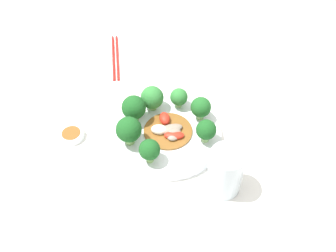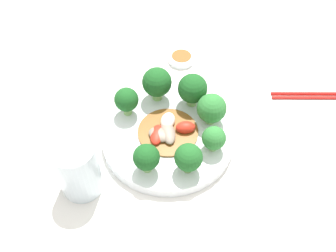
{
  "view_description": "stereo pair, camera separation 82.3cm",
  "coord_description": "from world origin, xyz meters",
  "px_view_note": "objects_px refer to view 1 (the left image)",
  "views": [
    {
      "loc": [
        -0.62,
        0.25,
        1.43
      ],
      "look_at": [
        -0.04,
        0.02,
        0.74
      ],
      "focal_mm": 42.0,
      "sensor_mm": 36.0,
      "label": 1
    },
    {
      "loc": [
        -0.16,
        -0.43,
        1.32
      ],
      "look_at": [
        -0.04,
        0.02,
        0.74
      ],
      "focal_mm": 42.0,
      "sensor_mm": 36.0,
      "label": 2
    }
  ],
  "objects_px": {
    "drinking_glass": "(225,171)",
    "chopsticks": "(115,57)",
    "plate": "(168,135)",
    "broccoli_northwest": "(150,150)",
    "broccoli_northeast": "(134,108)",
    "broccoli_north": "(129,130)",
    "broccoli_southwest": "(206,130)",
    "stirfry_center": "(168,130)",
    "broccoli_southeast": "(179,97)",
    "broccoli_south": "(201,107)",
    "sauce_dish": "(72,135)",
    "broccoli_east": "(152,98)"
  },
  "relations": [
    {
      "from": "drinking_glass",
      "to": "chopsticks",
      "type": "xyz_separation_m",
      "value": [
        0.52,
        0.09,
        -0.05
      ]
    },
    {
      "from": "plate",
      "to": "broccoli_northwest",
      "type": "height_order",
      "value": "broccoli_northwest"
    },
    {
      "from": "broccoli_northeast",
      "to": "broccoli_north",
      "type": "xyz_separation_m",
      "value": [
        -0.06,
        0.03,
        0.0
      ]
    },
    {
      "from": "drinking_glass",
      "to": "broccoli_southwest",
      "type": "bearing_deg",
      "value": -5.24
    },
    {
      "from": "broccoli_northwest",
      "to": "drinking_glass",
      "type": "distance_m",
      "value": 0.17
    },
    {
      "from": "broccoli_northeast",
      "to": "stirfry_center",
      "type": "height_order",
      "value": "broccoli_northeast"
    },
    {
      "from": "broccoli_southeast",
      "to": "broccoli_south",
      "type": "bearing_deg",
      "value": -150.54
    },
    {
      "from": "drinking_glass",
      "to": "sauce_dish",
      "type": "relative_size",
      "value": 1.87
    },
    {
      "from": "plate",
      "to": "broccoli_north",
      "type": "bearing_deg",
      "value": 88.64
    },
    {
      "from": "chopsticks",
      "to": "drinking_glass",
      "type": "bearing_deg",
      "value": -170.13
    },
    {
      "from": "plate",
      "to": "broccoli_southeast",
      "type": "relative_size",
      "value": 4.76
    },
    {
      "from": "broccoli_southeast",
      "to": "broccoli_southwest",
      "type": "height_order",
      "value": "broccoli_southwest"
    },
    {
      "from": "broccoli_southeast",
      "to": "stirfry_center",
      "type": "relative_size",
      "value": 0.46
    },
    {
      "from": "broccoli_northwest",
      "to": "stirfry_center",
      "type": "distance_m",
      "value": 0.1
    },
    {
      "from": "broccoli_southeast",
      "to": "stirfry_center",
      "type": "xyz_separation_m",
      "value": [
        -0.07,
        0.06,
        -0.02
      ]
    },
    {
      "from": "broccoli_northeast",
      "to": "plate",
      "type": "bearing_deg",
      "value": -137.12
    },
    {
      "from": "chopsticks",
      "to": "broccoli_east",
      "type": "bearing_deg",
      "value": -174.88
    },
    {
      "from": "broccoli_southwest",
      "to": "broccoli_northeast",
      "type": "bearing_deg",
      "value": 47.01
    },
    {
      "from": "stirfry_center",
      "to": "broccoli_south",
      "type": "bearing_deg",
      "value": -81.94
    },
    {
      "from": "broccoli_northeast",
      "to": "chopsticks",
      "type": "distance_m",
      "value": 0.29
    },
    {
      "from": "broccoli_east",
      "to": "drinking_glass",
      "type": "relative_size",
      "value": 0.58
    },
    {
      "from": "broccoli_northeast",
      "to": "broccoli_northwest",
      "type": "height_order",
      "value": "broccoli_northeast"
    },
    {
      "from": "broccoli_north",
      "to": "broccoli_northwest",
      "type": "relative_size",
      "value": 1.19
    },
    {
      "from": "broccoli_south",
      "to": "broccoli_east",
      "type": "distance_m",
      "value": 0.12
    },
    {
      "from": "broccoli_southeast",
      "to": "broccoli_southwest",
      "type": "relative_size",
      "value": 0.88
    },
    {
      "from": "broccoli_east",
      "to": "drinking_glass",
      "type": "distance_m",
      "value": 0.27
    },
    {
      "from": "broccoli_northeast",
      "to": "drinking_glass",
      "type": "xyz_separation_m",
      "value": [
        -0.24,
        -0.12,
        -0.01
      ]
    },
    {
      "from": "broccoli_northwest",
      "to": "stirfry_center",
      "type": "height_order",
      "value": "broccoli_northwest"
    },
    {
      "from": "broccoli_southeast",
      "to": "broccoli_northwest",
      "type": "bearing_deg",
      "value": 136.86
    },
    {
      "from": "broccoli_northeast",
      "to": "broccoli_southwest",
      "type": "relative_size",
      "value": 1.19
    },
    {
      "from": "broccoli_northeast",
      "to": "sauce_dish",
      "type": "distance_m",
      "value": 0.17
    },
    {
      "from": "broccoli_northeast",
      "to": "chopsticks",
      "type": "bearing_deg",
      "value": -6.43
    },
    {
      "from": "broccoli_northeast",
      "to": "chopsticks",
      "type": "relative_size",
      "value": 0.36
    },
    {
      "from": "broccoli_northeast",
      "to": "drinking_glass",
      "type": "height_order",
      "value": "drinking_glass"
    },
    {
      "from": "broccoli_northwest",
      "to": "sauce_dish",
      "type": "height_order",
      "value": "broccoli_northwest"
    },
    {
      "from": "broccoli_east",
      "to": "chopsticks",
      "type": "height_order",
      "value": "broccoli_east"
    },
    {
      "from": "broccoli_east",
      "to": "broccoli_southwest",
      "type": "height_order",
      "value": "broccoli_east"
    },
    {
      "from": "stirfry_center",
      "to": "chopsticks",
      "type": "xyz_separation_m",
      "value": [
        0.34,
        0.03,
        -0.03
      ]
    },
    {
      "from": "broccoli_south",
      "to": "broccoli_southeast",
      "type": "distance_m",
      "value": 0.07
    },
    {
      "from": "broccoli_southeast",
      "to": "chopsticks",
      "type": "height_order",
      "value": "broccoli_southeast"
    },
    {
      "from": "plate",
      "to": "chopsticks",
      "type": "relative_size",
      "value": 1.26
    },
    {
      "from": "broccoli_south",
      "to": "drinking_glass",
      "type": "height_order",
      "value": "drinking_glass"
    },
    {
      "from": "broccoli_southwest",
      "to": "stirfry_center",
      "type": "bearing_deg",
      "value": 51.06
    },
    {
      "from": "broccoli_east",
      "to": "chopsticks",
      "type": "relative_size",
      "value": 0.33
    },
    {
      "from": "broccoli_southeast",
      "to": "chopsticks",
      "type": "bearing_deg",
      "value": 17.69
    },
    {
      "from": "broccoli_north",
      "to": "sauce_dish",
      "type": "distance_m",
      "value": 0.16
    },
    {
      "from": "broccoli_north",
      "to": "broccoli_southeast",
      "type": "height_order",
      "value": "broccoli_north"
    },
    {
      "from": "broccoli_northwest",
      "to": "drinking_glass",
      "type": "xyz_separation_m",
      "value": [
        -0.11,
        -0.13,
        -0.0
      ]
    },
    {
      "from": "plate",
      "to": "chopsticks",
      "type": "height_order",
      "value": "plate"
    },
    {
      "from": "broccoli_east",
      "to": "stirfry_center",
      "type": "relative_size",
      "value": 0.57
    }
  ]
}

